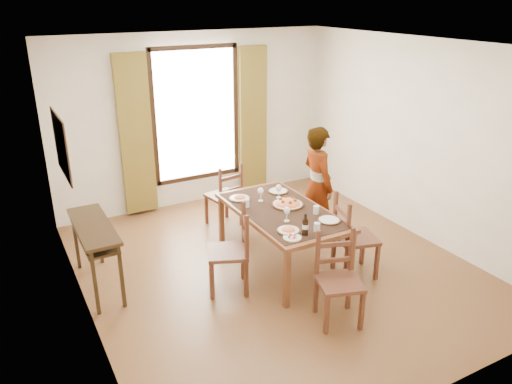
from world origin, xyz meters
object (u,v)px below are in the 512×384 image
man (317,185)px  pasta_platter (288,202)px  console_table (94,234)px  dining_table (282,214)px

man → pasta_platter: man is taller
man → console_table: bearing=89.0°
console_table → dining_table: size_ratio=0.67×
dining_table → man: size_ratio=1.11×
console_table → man: (2.92, -0.21, 0.12)m
dining_table → console_table: bearing=165.0°
console_table → dining_table: bearing=-15.0°
man → pasta_platter: bearing=117.2°
dining_table → man: 0.87m
console_table → dining_table: 2.21m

